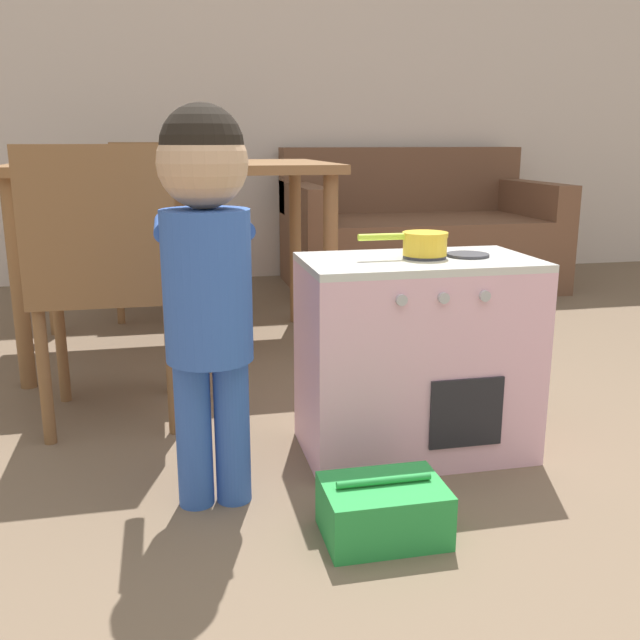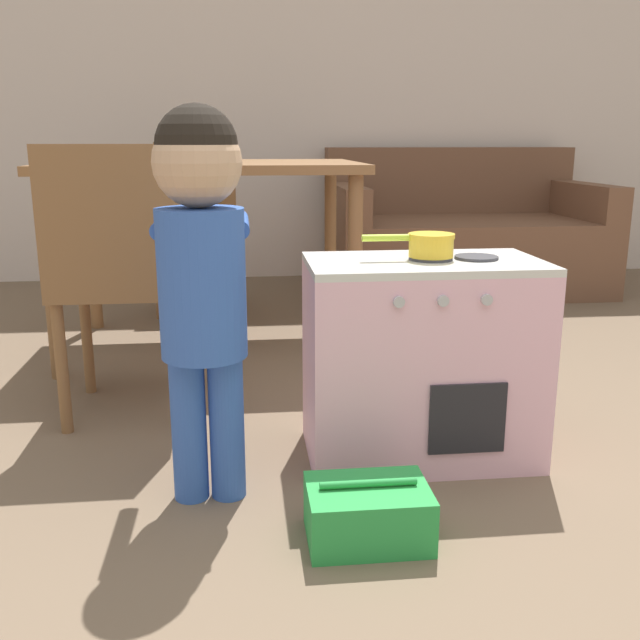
# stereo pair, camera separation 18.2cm
# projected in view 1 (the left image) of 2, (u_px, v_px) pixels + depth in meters

# --- Properties ---
(wall_back) EXTENTS (10.00, 0.06, 2.60)m
(wall_back) POSITION_uv_depth(u_px,v_px,m) (252.00, 67.00, 4.36)
(wall_back) COLOR beige
(wall_back) RESTS_ON ground_plane
(play_kitchen) EXTENTS (0.63, 0.37, 0.56)m
(play_kitchen) POSITION_uv_depth(u_px,v_px,m) (416.00, 357.00, 1.98)
(play_kitchen) COLOR #EAB2C6
(play_kitchen) RESTS_ON ground_plane
(toy_pot) EXTENTS (0.25, 0.12, 0.06)m
(toy_pot) POSITION_uv_depth(u_px,v_px,m) (423.00, 242.00, 1.91)
(toy_pot) COLOR yellow
(toy_pot) RESTS_ON play_kitchen
(child_figure) EXTENTS (0.23, 0.38, 0.94)m
(child_figure) POSITION_uv_depth(u_px,v_px,m) (206.00, 256.00, 1.61)
(child_figure) COLOR #335BB7
(child_figure) RESTS_ON ground_plane
(toy_basket) EXTENTS (0.27, 0.19, 0.14)m
(toy_basket) POSITION_uv_depth(u_px,v_px,m) (383.00, 510.00, 1.59)
(toy_basket) COLOR green
(toy_basket) RESTS_ON ground_plane
(dining_table) EXTENTS (1.23, 0.86, 0.78)m
(dining_table) POSITION_uv_depth(u_px,v_px,m) (175.00, 187.00, 2.87)
(dining_table) COLOR brown
(dining_table) RESTS_ON ground_plane
(dining_chair_near) EXTENTS (0.42, 0.42, 0.85)m
(dining_chair_near) POSITION_uv_depth(u_px,v_px,m) (106.00, 279.00, 2.12)
(dining_chair_near) COLOR brown
(dining_chair_near) RESTS_ON ground_plane
(dining_chair_far) EXTENTS (0.42, 0.42, 0.85)m
(dining_chair_far) POSITION_uv_depth(u_px,v_px,m) (155.00, 222.00, 3.62)
(dining_chair_far) COLOR brown
(dining_chair_far) RESTS_ON ground_plane
(couch) EXTENTS (1.54, 0.93, 0.82)m
(couch) POSITION_uv_depth(u_px,v_px,m) (415.00, 236.00, 4.33)
(couch) COLOR brown
(couch) RESTS_ON ground_plane
(cup_on_table) EXTENTS (0.08, 0.08, 0.10)m
(cup_on_table) POSITION_uv_depth(u_px,v_px,m) (183.00, 149.00, 2.93)
(cup_on_table) COLOR teal
(cup_on_table) RESTS_ON dining_table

